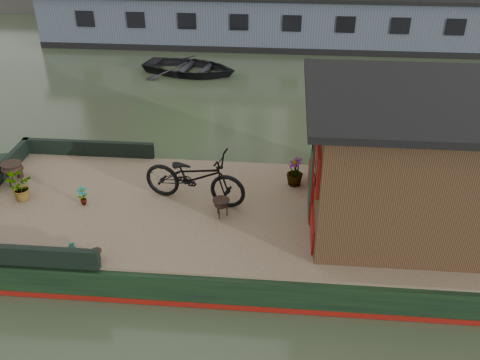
# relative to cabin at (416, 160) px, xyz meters

# --- Properties ---
(ground) EXTENTS (120.00, 120.00, 0.00)m
(ground) POSITION_rel_cabin_xyz_m (-2.19, 0.00, -1.88)
(ground) COLOR #323D27
(ground) RESTS_ON ground
(houseboat_hull) EXTENTS (14.01, 4.02, 0.60)m
(houseboat_hull) POSITION_rel_cabin_xyz_m (-3.52, 0.00, -1.60)
(houseboat_hull) COLOR black
(houseboat_hull) RESTS_ON ground
(houseboat_deck) EXTENTS (11.80, 3.80, 0.05)m
(houseboat_deck) POSITION_rel_cabin_xyz_m (-2.19, 0.00, -1.25)
(houseboat_deck) COLOR #80684F
(houseboat_deck) RESTS_ON houseboat_hull
(bow_bulwark) EXTENTS (3.00, 4.00, 0.35)m
(bow_bulwark) POSITION_rel_cabin_xyz_m (-7.25, 0.00, -1.05)
(bow_bulwark) COLOR black
(bow_bulwark) RESTS_ON houseboat_deck
(cabin) EXTENTS (4.00, 3.50, 2.42)m
(cabin) POSITION_rel_cabin_xyz_m (0.00, 0.00, 0.00)
(cabin) COLOR black
(cabin) RESTS_ON houseboat_deck
(bicycle) EXTENTS (2.14, 1.13, 1.07)m
(bicycle) POSITION_rel_cabin_xyz_m (-3.98, 0.25, -0.69)
(bicycle) COLOR black
(bicycle) RESTS_ON houseboat_deck
(potted_plant_a) EXTENTS (0.25, 0.24, 0.39)m
(potted_plant_a) POSITION_rel_cabin_xyz_m (-6.10, -0.09, -1.03)
(potted_plant_a) COLOR #915D29
(potted_plant_a) RESTS_ON houseboat_deck
(potted_plant_c) EXTENTS (0.56, 0.51, 0.54)m
(potted_plant_c) POSITION_rel_cabin_xyz_m (-7.37, -0.02, -0.96)
(potted_plant_c) COLOR #AB4C31
(potted_plant_c) RESTS_ON houseboat_deck
(potted_plant_d) EXTENTS (0.44, 0.44, 0.61)m
(potted_plant_d) POSITION_rel_cabin_xyz_m (-2.06, 1.03, -0.92)
(potted_plant_d) COLOR #9F3D2B
(potted_plant_d) RESTS_ON houseboat_deck
(potted_plant_e) EXTENTS (0.14, 0.19, 0.32)m
(potted_plant_e) POSITION_rel_cabin_xyz_m (-5.71, -1.70, -1.07)
(potted_plant_e) COLOR maroon
(potted_plant_e) RESTS_ON houseboat_deck
(brazier_front) EXTENTS (0.37, 0.37, 0.36)m
(brazier_front) POSITION_rel_cabin_xyz_m (-3.41, -0.24, -1.05)
(brazier_front) COLOR black
(brazier_front) RESTS_ON houseboat_deck
(brazier_rear) EXTENTS (0.43, 0.43, 0.46)m
(brazier_rear) POSITION_rel_cabin_xyz_m (-7.79, 0.58, -1.00)
(brazier_rear) COLOR black
(brazier_rear) RESTS_ON houseboat_deck
(bollard_port) EXTENTS (0.19, 0.19, 0.22)m
(bollard_port) POSITION_rel_cabin_xyz_m (-7.79, 0.83, -1.12)
(bollard_port) COLOR black
(bollard_port) RESTS_ON houseboat_deck
(bollard_stbd) EXTENTS (0.17, 0.17, 0.19)m
(bollard_stbd) POSITION_rel_cabin_xyz_m (-5.30, -1.70, -1.13)
(bollard_stbd) COLOR black
(bollard_stbd) RESTS_ON houseboat_deck
(dinghy) EXTENTS (3.78, 3.06, 0.69)m
(dinghy) POSITION_rel_cabin_xyz_m (-5.69, 9.48, -1.53)
(dinghy) COLOR black
(dinghy) RESTS_ON ground
(far_houseboat) EXTENTS (20.40, 4.40, 2.11)m
(far_houseboat) POSITION_rel_cabin_xyz_m (-2.19, 14.00, -0.91)
(far_houseboat) COLOR #454C5C
(far_houseboat) RESTS_ON ground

